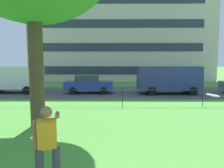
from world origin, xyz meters
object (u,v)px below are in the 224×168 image
panel_van_far_right (12,78)px  panel_van_right (168,78)px  apartment_building_background (121,19)px  person_thrower (47,145)px  car_blue_left (89,84)px  frisbee (213,95)px

panel_van_far_right → panel_van_right: 13.22m
panel_van_right → apartment_building_background: apartment_building_background is taller
person_thrower → car_blue_left: 13.31m
person_thrower → panel_van_far_right: bearing=118.7°
car_blue_left → panel_van_right: 6.68m
frisbee → car_blue_left: 13.44m
panel_van_far_right → car_blue_left: panel_van_far_right is taller
car_blue_left → panel_van_far_right: bearing=178.9°
person_thrower → frisbee: bearing=9.6°
panel_van_far_right → apartment_building_background: bearing=58.3°
frisbee → car_blue_left: frisbee is taller
person_thrower → car_blue_left: bearing=93.4°
person_thrower → frisbee: 3.64m
frisbee → apartment_building_background: apartment_building_background is taller
panel_van_far_right → car_blue_left: 6.58m
person_thrower → panel_van_far_right: 15.30m
panel_van_right → apartment_building_background: (-3.34, 16.41, 8.27)m
person_thrower → car_blue_left: size_ratio=0.42×
person_thrower → panel_van_right: bearing=65.7°
frisbee → car_blue_left: size_ratio=0.07×
panel_van_far_right → car_blue_left: bearing=-1.1°
frisbee → panel_van_far_right: (-10.84, 12.82, -0.55)m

